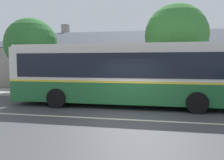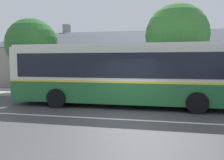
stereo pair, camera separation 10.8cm
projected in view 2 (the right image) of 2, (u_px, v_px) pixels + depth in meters
The scene contains 8 objects.
ground_plane at pixel (126, 120), 8.95m from camera, with size 300.00×300.00×0.00m, color #424244.
sidewalk_far at pixel (137, 96), 14.81m from camera, with size 60.00×3.00×0.15m, color #9E9E99.
lane_divider_stripe at pixel (126, 120), 8.95m from camera, with size 60.00×0.16×0.01m, color beige.
community_building at pixel (118, 66), 22.86m from camera, with size 22.51×9.68×6.56m.
transit_bus at pixel (122, 73), 11.75m from camera, with size 11.84×2.79×3.28m.
bench_by_building at pixel (32, 86), 16.10m from camera, with size 1.86×0.51×0.94m.
street_tree_primary at pixel (177, 35), 14.79m from camera, with size 4.23×4.23×6.29m.
street_tree_secondary at pixel (32, 46), 16.57m from camera, with size 3.89×3.89×5.64m.
Camera 2 is at (1.14, -8.72, 2.36)m, focal length 35.00 mm.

